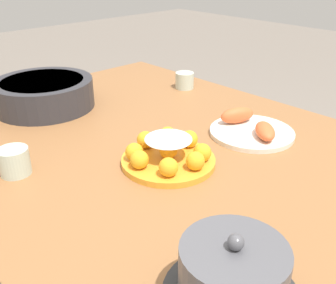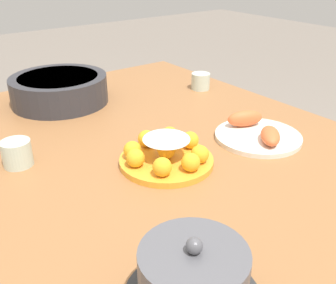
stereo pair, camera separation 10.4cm
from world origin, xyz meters
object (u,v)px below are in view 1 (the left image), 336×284
Objects in this scene: dining_table at (168,172)px; cup_near at (185,80)px; seafood_platter at (251,129)px; serving_bowl at (44,93)px; cup_far at (14,161)px; cake_plate at (168,154)px.

dining_table is 0.54m from cup_near.
seafood_platter is at bearing -113.58° from dining_table.
cup_near is at bearing -110.30° from serving_bowl.
cup_far reaches higher than seafood_platter.
dining_table is at bearing -112.69° from cup_far.
cup_far reaches higher than dining_table.
dining_table is 4.55× the size of serving_bowl.
seafood_platter is 3.35× the size of cup_far.
cup_near is at bearing -20.35° from seafood_platter.
cake_plate is 3.25× the size of cup_far.
cake_plate reaches higher than seafood_platter.
serving_bowl is 4.52× the size of cup_far.
cup_far is (-0.37, 0.27, -0.02)m from serving_bowl.
seafood_platter is (-0.04, -0.30, -0.01)m from cake_plate.
serving_bowl is 0.46m from cup_far.
cup_near is 0.97× the size of cup_far.
dining_table is at bearing 129.55° from cup_near.
dining_table is 0.55m from serving_bowl.
seafood_platter is (-0.63, -0.34, -0.04)m from serving_bowl.
cup_far is (0.15, 0.37, 0.11)m from dining_table.
cup_far is (0.22, 0.31, 0.01)m from cake_plate.
seafood_platter is 0.47m from cup_near.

